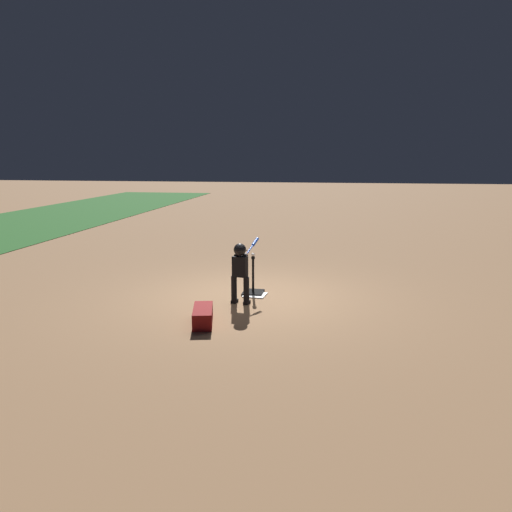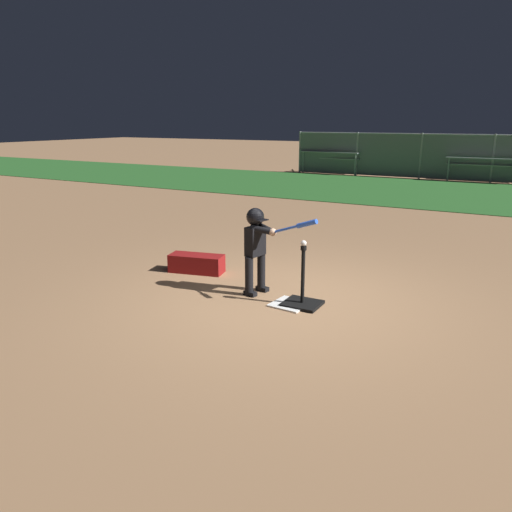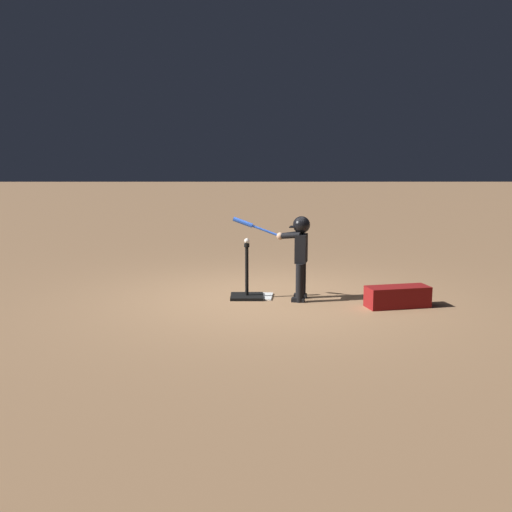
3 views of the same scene
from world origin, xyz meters
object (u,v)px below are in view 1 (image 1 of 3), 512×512
Objects in this scene: batter_child at (241,265)px; baseball at (253,255)px; batting_tee at (253,289)px; equipment_bag at (203,316)px.

batter_child reaches higher than baseball.
batter_child reaches higher than batting_tee.
baseball is at bearing 0.00° from batting_tee.
batter_child is 1.50m from equipment_bag.
batter_child is 15.96× the size of baseball.
batting_tee is at bearing 180.00° from baseball.
batting_tee is at bearing -27.34° from equipment_bag.
baseball is (0.72, -0.12, 0.07)m from batter_child.
batter_child is (-0.72, 0.12, 0.65)m from batting_tee.
batter_child is at bearing 170.54° from baseball.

